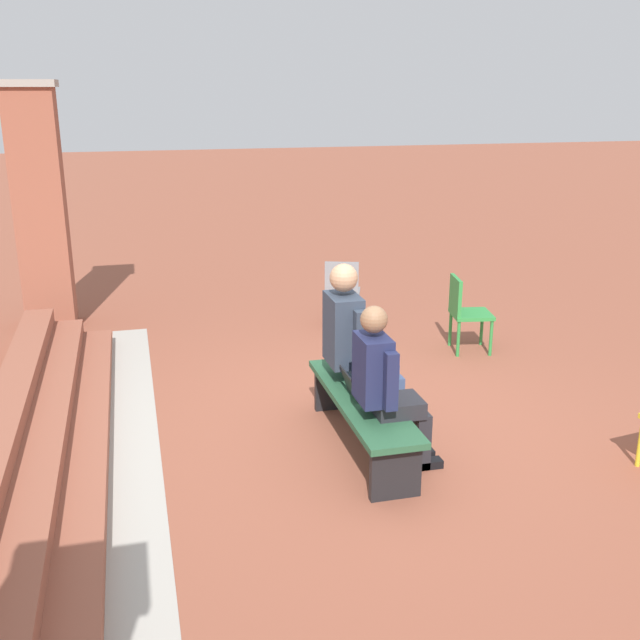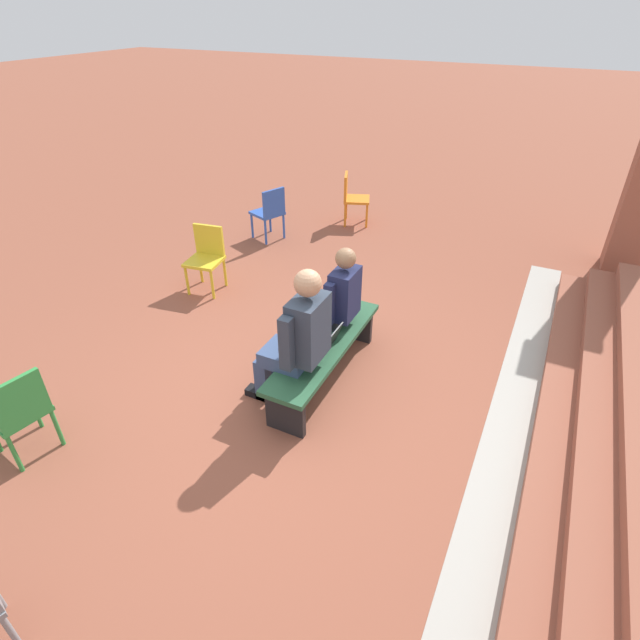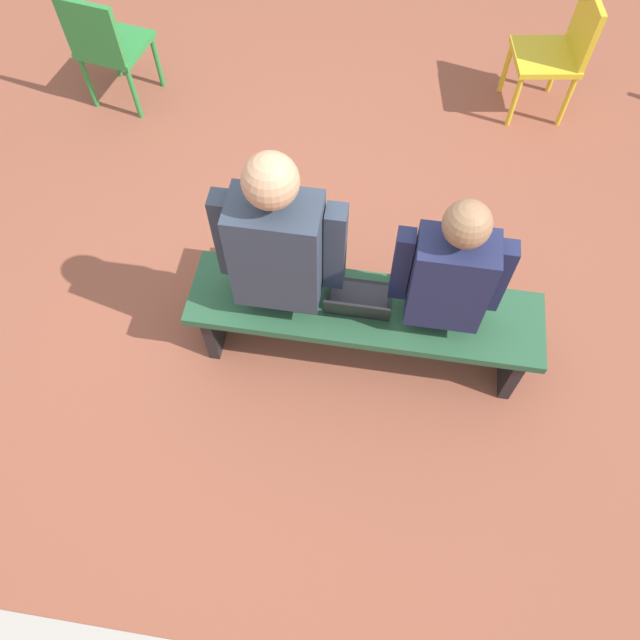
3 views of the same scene
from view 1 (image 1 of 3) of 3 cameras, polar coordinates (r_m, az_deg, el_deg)
The scene contains 10 objects.
ground_plane at distance 6.48m, azimuth 3.09°, elevation -8.36°, with size 60.00×60.00×0.00m, color brown.
concrete_strip at distance 5.95m, azimuth -13.86°, elevation -11.33°, with size 7.24×0.40×0.01m, color #A8A399.
brick_steps at distance 5.93m, azimuth -21.34°, elevation -10.31°, with size 6.44×0.90×0.45m.
brick_pillar_right_of_steps at distance 9.46m, azimuth -20.52°, elevation 8.05°, with size 0.64×0.64×2.88m.
bench at distance 6.04m, azimuth 3.22°, elevation -6.68°, with size 1.80×0.44×0.45m.
person_student at distance 5.60m, azimuth 5.03°, elevation -4.81°, with size 0.52×0.66×1.31m.
person_adult at distance 6.28m, azimuth 2.77°, elevation -1.74°, with size 0.60×0.76×1.44m.
laptop at distance 6.01m, azimuth 3.03°, elevation -5.29°, with size 0.32×0.29×0.21m.
plastic_chair_near_bench_left at distance 8.99m, azimuth 1.69°, elevation 2.37°, with size 0.53×0.53×0.84m.
plastic_chair_near_bench_right at distance 8.33m, azimuth 10.97°, elevation 0.82°, with size 0.49×0.49×0.84m.
Camera 1 is at (-5.56, 1.78, 2.82)m, focal length 42.00 mm.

